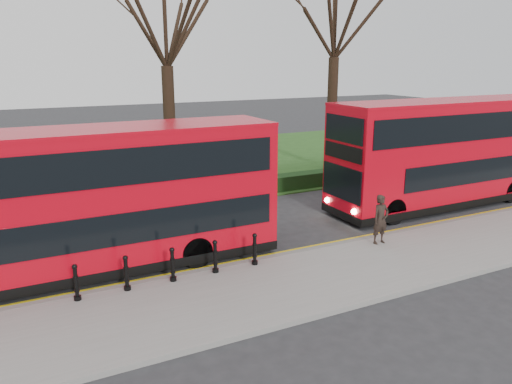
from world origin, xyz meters
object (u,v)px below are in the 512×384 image
bollard_row (173,265)px  bus_lead (97,201)px  pedestrian (381,219)px  bus_rear (450,153)px

bollard_row → bus_lead: (-1.68, 2.12, 1.63)m
bollard_row → pedestrian: size_ratio=3.14×
bollard_row → pedestrian: (7.57, -0.30, 0.39)m
bollard_row → bus_lead: size_ratio=0.49×
bollard_row → pedestrian: pedestrian is taller
pedestrian → bollard_row: bearing=175.7°
bollard_row → bus_rear: bus_rear is taller
bus_lead → bus_rear: bus_rear is taller
bus_lead → bollard_row: bearing=-51.6°
bus_rear → bollard_row: bearing=-169.3°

